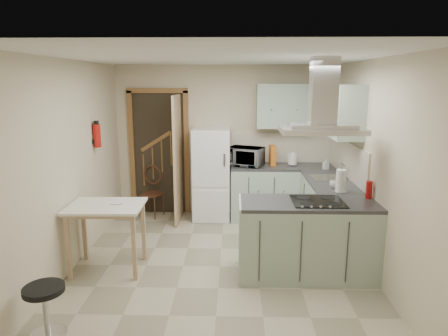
{
  "coord_description": "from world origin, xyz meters",
  "views": [
    {
      "loc": [
        0.17,
        -4.56,
        2.25
      ],
      "look_at": [
        0.04,
        0.45,
        1.15
      ],
      "focal_mm": 32.0,
      "sensor_mm": 36.0,
      "label": 1
    }
  ],
  "objects_px": {
    "fridge": "(212,174)",
    "bentwood_chair": "(152,194)",
    "extractor_hood": "(322,130)",
    "peninsula": "(307,239)",
    "stool": "(46,311)",
    "microwave": "(246,156)",
    "drop_leaf_table": "(108,237)"
  },
  "relations": [
    {
      "from": "fridge",
      "to": "microwave",
      "type": "distance_m",
      "value": 0.63
    },
    {
      "from": "bentwood_chair",
      "to": "peninsula",
      "type": "bearing_deg",
      "value": -20.62
    },
    {
      "from": "drop_leaf_table",
      "to": "stool",
      "type": "height_order",
      "value": "drop_leaf_table"
    },
    {
      "from": "peninsula",
      "to": "stool",
      "type": "relative_size",
      "value": 3.22
    },
    {
      "from": "fridge",
      "to": "peninsula",
      "type": "height_order",
      "value": "fridge"
    },
    {
      "from": "drop_leaf_table",
      "to": "stool",
      "type": "distance_m",
      "value": 1.32
    },
    {
      "from": "fridge",
      "to": "bentwood_chair",
      "type": "distance_m",
      "value": 1.08
    },
    {
      "from": "bentwood_chair",
      "to": "microwave",
      "type": "relative_size",
      "value": 1.44
    },
    {
      "from": "extractor_hood",
      "to": "drop_leaf_table",
      "type": "bearing_deg",
      "value": 178.22
    },
    {
      "from": "extractor_hood",
      "to": "drop_leaf_table",
      "type": "height_order",
      "value": "extractor_hood"
    },
    {
      "from": "peninsula",
      "to": "microwave",
      "type": "bearing_deg",
      "value": 108.78
    },
    {
      "from": "drop_leaf_table",
      "to": "microwave",
      "type": "xyz_separation_m",
      "value": [
        1.7,
        1.89,
        0.64
      ]
    },
    {
      "from": "stool",
      "to": "microwave",
      "type": "height_order",
      "value": "microwave"
    },
    {
      "from": "extractor_hood",
      "to": "peninsula",
      "type": "bearing_deg",
      "value": 180.0
    },
    {
      "from": "fridge",
      "to": "peninsula",
      "type": "relative_size",
      "value": 0.97
    },
    {
      "from": "stool",
      "to": "microwave",
      "type": "distance_m",
      "value": 3.78
    },
    {
      "from": "microwave",
      "to": "fridge",
      "type": "bearing_deg",
      "value": -158.67
    },
    {
      "from": "extractor_hood",
      "to": "stool",
      "type": "xyz_separation_m",
      "value": [
        -2.63,
        -1.22,
        -1.48
      ]
    },
    {
      "from": "fridge",
      "to": "bentwood_chair",
      "type": "xyz_separation_m",
      "value": [
        -1.01,
        0.06,
        -0.36
      ]
    },
    {
      "from": "extractor_hood",
      "to": "bentwood_chair",
      "type": "bearing_deg",
      "value": 138.94
    },
    {
      "from": "drop_leaf_table",
      "to": "microwave",
      "type": "bearing_deg",
      "value": 46.72
    },
    {
      "from": "stool",
      "to": "microwave",
      "type": "relative_size",
      "value": 0.89
    },
    {
      "from": "drop_leaf_table",
      "to": "microwave",
      "type": "relative_size",
      "value": 1.61
    },
    {
      "from": "extractor_hood",
      "to": "drop_leaf_table",
      "type": "distance_m",
      "value": 2.8
    },
    {
      "from": "stool",
      "to": "bentwood_chair",
      "type": "bearing_deg",
      "value": 84.85
    },
    {
      "from": "stool",
      "to": "microwave",
      "type": "bearing_deg",
      "value": 59.75
    },
    {
      "from": "extractor_hood",
      "to": "stool",
      "type": "height_order",
      "value": "extractor_hood"
    },
    {
      "from": "fridge",
      "to": "drop_leaf_table",
      "type": "xyz_separation_m",
      "value": [
        -1.14,
        -1.9,
        -0.34
      ]
    },
    {
      "from": "fridge",
      "to": "drop_leaf_table",
      "type": "relative_size",
      "value": 1.72
    },
    {
      "from": "peninsula",
      "to": "drop_leaf_table",
      "type": "bearing_deg",
      "value": 178.14
    },
    {
      "from": "peninsula",
      "to": "bentwood_chair",
      "type": "height_order",
      "value": "peninsula"
    },
    {
      "from": "drop_leaf_table",
      "to": "bentwood_chair",
      "type": "bearing_deg",
      "value": 84.8
    }
  ]
}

